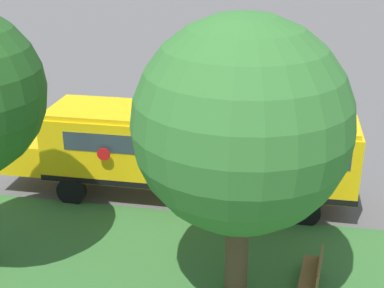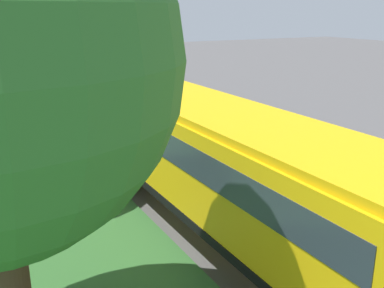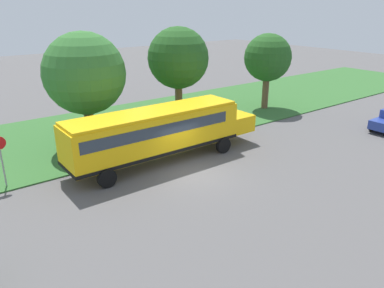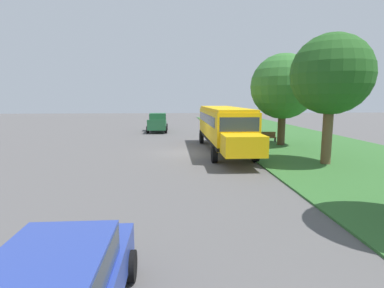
# 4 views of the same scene
# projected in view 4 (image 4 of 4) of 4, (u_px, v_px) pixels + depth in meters

# --- Properties ---
(ground_plane) EXTENTS (120.00, 120.00, 0.00)m
(ground_plane) POSITION_uv_depth(u_px,v_px,m) (187.00, 153.00, 21.17)
(ground_plane) COLOR #565454
(grass_verge) EXTENTS (12.00, 80.00, 0.08)m
(grass_verge) POSITION_uv_depth(u_px,v_px,m) (323.00, 151.00, 21.81)
(grass_verge) COLOR #33662D
(grass_verge) RESTS_ON ground
(school_bus) EXTENTS (2.84, 12.42, 3.16)m
(school_bus) POSITION_uv_depth(u_px,v_px,m) (224.00, 125.00, 21.59)
(school_bus) COLOR yellow
(school_bus) RESTS_ON ground
(pickup_truck) EXTENTS (2.28, 5.40, 2.10)m
(pickup_truck) POSITION_uv_depth(u_px,v_px,m) (158.00, 122.00, 34.97)
(pickup_truck) COLOR #236038
(pickup_truck) RESTS_ON ground
(oak_tree_beside_bus) EXTENTS (5.12, 5.12, 7.31)m
(oak_tree_beside_bus) POSITION_uv_depth(u_px,v_px,m) (282.00, 87.00, 23.62)
(oak_tree_beside_bus) COLOR #4C3826
(oak_tree_beside_bus) RESTS_ON ground
(oak_tree_roadside_mid) EXTENTS (4.46, 4.45, 7.34)m
(oak_tree_roadside_mid) POSITION_uv_depth(u_px,v_px,m) (334.00, 74.00, 16.58)
(oak_tree_roadside_mid) COLOR brown
(oak_tree_roadside_mid) RESTS_ON ground
(stop_sign) EXTENTS (0.08, 0.68, 2.74)m
(stop_sign) POSITION_uv_depth(u_px,v_px,m) (229.00, 120.00, 29.71)
(stop_sign) COLOR gray
(stop_sign) RESTS_ON ground
(park_bench) EXTENTS (1.65, 0.69, 0.92)m
(park_bench) POSITION_uv_depth(u_px,v_px,m) (266.00, 137.00, 26.19)
(park_bench) COLOR brown
(park_bench) RESTS_ON ground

